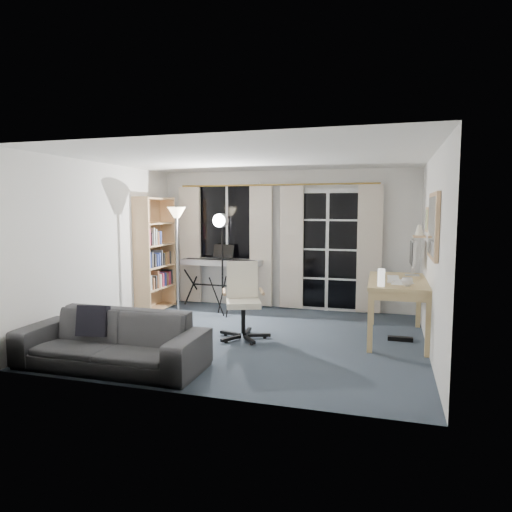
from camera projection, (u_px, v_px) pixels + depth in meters
The scene contains 17 objects.
floor at pixel (252, 338), 6.19m from camera, with size 4.50×4.00×0.02m, color #394454.
window at pixel (228, 222), 8.21m from camera, with size 1.20×0.08×1.40m.
french_door at pixel (327, 251), 7.76m from camera, with size 1.32×0.09×2.11m.
curtains at pixel (276, 246), 7.91m from camera, with size 3.60×0.07×2.13m.
bookshelf at pixel (153, 257), 7.80m from camera, with size 0.33×0.91×1.94m.
torchiere_lamp at pixel (177, 229), 7.11m from camera, with size 0.30×0.30×1.77m.
keyboard_piano at pixel (221, 263), 8.03m from camera, with size 1.44×0.74×1.03m.
studio_light at pixel (221, 232), 7.29m from camera, with size 0.31×0.34×1.70m.
office_chair at pixel (243, 293), 6.18m from camera, with size 0.71×0.69×1.03m.
desk at pixel (398, 287), 6.07m from camera, with size 0.78×1.51×0.80m.
monitor at pixel (413, 254), 6.40m from camera, with size 0.19×0.58×0.50m.
desk_clutter at pixel (392, 296), 5.87m from camera, with size 0.46×0.91×1.01m.
mug at pixel (407, 281), 5.55m from camera, with size 0.13×0.10×0.13m, color silver.
wall_mirror at pixel (433, 226), 5.07m from camera, with size 0.04×0.94×0.74m.
framed_print at pixel (428, 220), 5.93m from camera, with size 0.03×0.42×0.32m.
wall_shelf at pixel (419, 232), 6.44m from camera, with size 0.16×0.30×0.18m.
sofa at pixel (111, 331), 4.99m from camera, with size 2.07×0.61×0.81m.
Camera 1 is at (1.76, -5.78, 1.74)m, focal length 32.00 mm.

